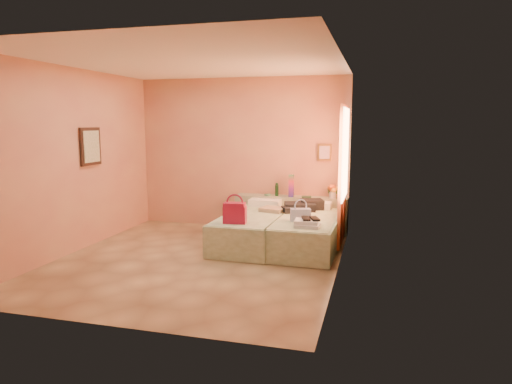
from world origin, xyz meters
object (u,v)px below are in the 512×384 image
headboard_ledge (291,214)px  green_book (306,197)px  bed_right (309,233)px  magenta_handbag (235,213)px  blue_handbag (300,215)px  flower_vase (333,190)px  towel_stack (308,224)px  water_bottle (277,190)px  bed_left (254,229)px

headboard_ledge → green_book: (0.29, -0.08, 0.34)m
bed_right → magenta_handbag: (-1.00, -0.70, 0.41)m
green_book → blue_handbag: (0.11, -1.29, -0.07)m
flower_vase → magenta_handbag: flower_vase is taller
flower_vase → towel_stack: flower_vase is taller
bed_right → water_bottle: size_ratio=8.75×
bed_right → blue_handbag: 0.47m
headboard_ledge → magenta_handbag: 1.85m
green_book → flower_vase: bearing=-4.1°
green_book → magenta_handbag: bearing=-126.7°
bed_left → bed_right: size_ratio=1.00×
headboard_ledge → bed_left: bearing=-111.7°
magenta_handbag → towel_stack: size_ratio=0.95×
headboard_ledge → blue_handbag: size_ratio=6.89×
water_bottle → magenta_handbag: (-0.26, -1.70, -0.11)m
green_book → towel_stack: 1.68m
water_bottle → blue_handbag: (0.66, -1.32, -0.17)m
bed_right → flower_vase: size_ratio=6.95×
flower_vase → blue_handbag: 1.40m
flower_vase → magenta_handbag: bearing=-126.4°
headboard_ledge → green_book: green_book is taller
flower_vase → magenta_handbag: size_ratio=0.87×
water_bottle → bed_right: bearing=-53.7°
blue_handbag → bed_right: bearing=55.5°
flower_vase → blue_handbag: (-0.35, -1.34, -0.20)m
blue_handbag → towel_stack: 0.40m
headboard_ledge → magenta_handbag: bearing=-106.6°
headboard_ledge → towel_stack: bearing=-72.0°
headboard_ledge → blue_handbag: bearing=-73.7°
bed_right → blue_handbag: (-0.08, -0.31, 0.35)m
bed_right → magenta_handbag: size_ratio=6.02×
bed_right → magenta_handbag: bearing=-143.6°
green_book → towel_stack: bearing=-91.5°
blue_handbag → headboard_ledge: bearing=86.5°
green_book → blue_handbag: blue_handbag is taller
bed_right → green_book: bearing=102.7°
bed_left → towel_stack: bearing=-33.0°
bed_left → magenta_handbag: 0.81m
flower_vase → towel_stack: size_ratio=0.82×
bed_left → blue_handbag: blue_handbag is taller
bed_right → green_book: size_ratio=11.78×
headboard_ledge → water_bottle: 0.51m
blue_handbag → water_bottle: bearing=96.6°
water_bottle → bed_left: bearing=-99.1°
water_bottle → towel_stack: bearing=-64.0°
water_bottle → towel_stack: 1.89m
bed_left → blue_handbag: size_ratio=6.72×
bed_left → headboard_ledge: bearing=69.8°
headboard_ledge → magenta_handbag: (-0.52, -1.75, 0.33)m
headboard_ledge → green_book: size_ratio=12.08×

